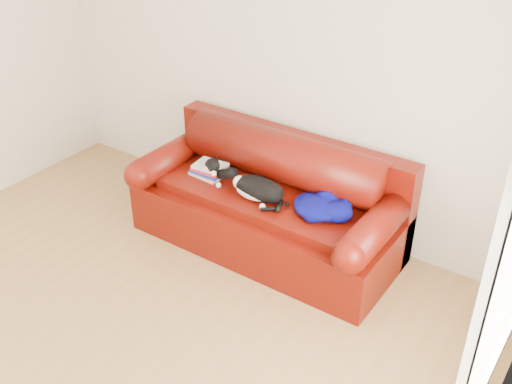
# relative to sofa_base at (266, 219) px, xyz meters

# --- Properties ---
(ground) EXTENTS (4.50, 4.50, 0.00)m
(ground) POSITION_rel_sofa_base_xyz_m (-0.27, -1.49, -0.24)
(ground) COLOR olive
(ground) RESTS_ON ground
(room_shell) EXTENTS (4.52, 4.02, 2.61)m
(room_shell) POSITION_rel_sofa_base_xyz_m (-0.14, -1.48, 1.43)
(room_shell) COLOR beige
(room_shell) RESTS_ON ground
(sofa_base) EXTENTS (2.10, 0.90, 0.50)m
(sofa_base) POSITION_rel_sofa_base_xyz_m (0.00, 0.00, 0.00)
(sofa_base) COLOR #380A02
(sofa_base) RESTS_ON ground
(sofa_back) EXTENTS (2.10, 1.01, 0.88)m
(sofa_back) POSITION_rel_sofa_base_xyz_m (0.00, 0.24, 0.30)
(sofa_back) COLOR #380A02
(sofa_back) RESTS_ON ground
(book_stack) EXTENTS (0.28, 0.22, 0.10)m
(book_stack) POSITION_rel_sofa_base_xyz_m (-0.52, -0.05, 0.31)
(book_stack) COLOR beige
(book_stack) RESTS_ON sofa_base
(cat) EXTENTS (0.58, 0.26, 0.21)m
(cat) POSITION_rel_sofa_base_xyz_m (0.00, -0.13, 0.34)
(cat) COLOR black
(cat) RESTS_ON sofa_base
(blanket) EXTENTS (0.53, 0.44, 0.14)m
(blanket) POSITION_rel_sofa_base_xyz_m (0.51, -0.04, 0.32)
(blanket) COLOR #04024B
(blanket) RESTS_ON sofa_base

